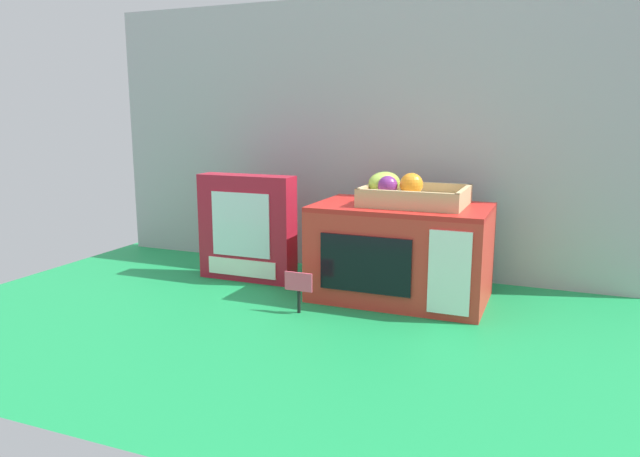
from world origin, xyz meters
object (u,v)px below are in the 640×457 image
cookie_set_box (247,228)px  toy_microwave (401,252)px  food_groups_crate (408,194)px  price_sign (299,286)px

cookie_set_box → toy_microwave: bearing=-0.6°
food_groups_crate → price_sign: (-0.20, -0.23, -0.20)m
cookie_set_box → price_sign: cookie_set_box is taller
cookie_set_box → price_sign: bearing=-39.8°
food_groups_crate → cookie_set_box: (-0.46, -0.01, -0.12)m
toy_microwave → cookie_set_box: cookie_set_box is taller
cookie_set_box → price_sign: size_ratio=3.00×
food_groups_crate → cookie_set_box: food_groups_crate is taller
food_groups_crate → cookie_set_box: size_ratio=0.87×
cookie_set_box → food_groups_crate: bearing=1.7°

